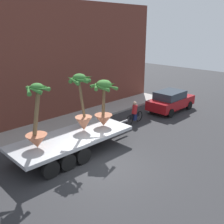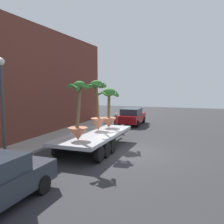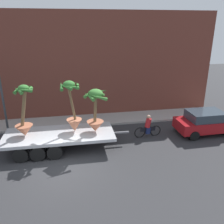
{
  "view_description": "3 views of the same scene",
  "coord_description": "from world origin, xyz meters",
  "px_view_note": "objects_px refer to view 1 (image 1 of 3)",
  "views": [
    {
      "loc": [
        -7.23,
        -7.67,
        6.24
      ],
      "look_at": [
        2.58,
        2.12,
        1.61
      ],
      "focal_mm": 41.37,
      "sensor_mm": 36.0,
      "label": 1
    },
    {
      "loc": [
        -12.75,
        -3.37,
        3.68
      ],
      "look_at": [
        2.92,
        2.26,
        1.89
      ],
      "focal_mm": 38.85,
      "sensor_mm": 36.0,
      "label": 2
    },
    {
      "loc": [
        0.63,
        -10.4,
        6.87
      ],
      "look_at": [
        3.0,
        2.64,
        1.93
      ],
      "focal_mm": 37.41,
      "sensor_mm": 36.0,
      "label": 3
    }
  ],
  "objects_px": {
    "potted_palm_rear": "(104,104)",
    "potted_palm_front": "(37,125)",
    "cyclist": "(135,114)",
    "flatbed_trailer": "(68,141)",
    "parked_car": "(171,100)",
    "potted_palm_middle": "(82,107)"
  },
  "relations": [
    {
      "from": "potted_palm_front",
      "to": "potted_palm_middle",
      "type": "bearing_deg",
      "value": 2.02
    },
    {
      "from": "potted_palm_front",
      "to": "parked_car",
      "type": "xyz_separation_m",
      "value": [
        11.42,
        0.31,
        -1.25
      ]
    },
    {
      "from": "potted_palm_rear",
      "to": "parked_car",
      "type": "height_order",
      "value": "potted_palm_rear"
    },
    {
      "from": "potted_palm_rear",
      "to": "potted_palm_front",
      "type": "relative_size",
      "value": 0.87
    },
    {
      "from": "potted_palm_rear",
      "to": "potted_palm_front",
      "type": "height_order",
      "value": "potted_palm_front"
    },
    {
      "from": "potted_palm_middle",
      "to": "flatbed_trailer",
      "type": "bearing_deg",
      "value": -172.04
    },
    {
      "from": "flatbed_trailer",
      "to": "potted_palm_middle",
      "type": "distance_m",
      "value": 1.88
    },
    {
      "from": "flatbed_trailer",
      "to": "cyclist",
      "type": "bearing_deg",
      "value": 5.85
    },
    {
      "from": "flatbed_trailer",
      "to": "potted_palm_rear",
      "type": "height_order",
      "value": "potted_palm_rear"
    },
    {
      "from": "potted_palm_middle",
      "to": "potted_palm_front",
      "type": "relative_size",
      "value": 1.03
    },
    {
      "from": "potted_palm_rear",
      "to": "potted_palm_middle",
      "type": "height_order",
      "value": "potted_palm_middle"
    },
    {
      "from": "cyclist",
      "to": "flatbed_trailer",
      "type": "bearing_deg",
      "value": -174.15
    },
    {
      "from": "potted_palm_rear",
      "to": "cyclist",
      "type": "xyz_separation_m",
      "value": [
        3.47,
        0.69,
        -1.57
      ]
    },
    {
      "from": "parked_car",
      "to": "flatbed_trailer",
      "type": "bearing_deg",
      "value": -177.84
    },
    {
      "from": "flatbed_trailer",
      "to": "potted_palm_middle",
      "type": "xyz_separation_m",
      "value": [
        1.09,
        0.15,
        1.53
      ]
    },
    {
      "from": "potted_palm_middle",
      "to": "cyclist",
      "type": "distance_m",
      "value": 5.05
    },
    {
      "from": "potted_palm_middle",
      "to": "potted_palm_rear",
      "type": "bearing_deg",
      "value": -10.58
    },
    {
      "from": "potted_palm_front",
      "to": "potted_palm_rear",
      "type": "bearing_deg",
      "value": -2.13
    },
    {
      "from": "cyclist",
      "to": "parked_car",
      "type": "height_order",
      "value": "parked_car"
    },
    {
      "from": "potted_palm_rear",
      "to": "potted_palm_front",
      "type": "distance_m",
      "value": 3.96
    },
    {
      "from": "flatbed_trailer",
      "to": "potted_palm_rear",
      "type": "distance_m",
      "value": 2.79
    },
    {
      "from": "potted_palm_rear",
      "to": "parked_car",
      "type": "relative_size",
      "value": 0.62
    }
  ]
}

